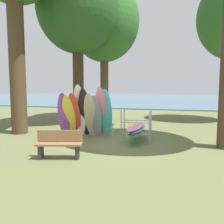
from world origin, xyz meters
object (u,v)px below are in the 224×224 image
at_px(park_bench, 59,144).
at_px(leaning_board_pile, 85,114).
at_px(tree_far_right_back, 104,22).
at_px(tree_mid_behind, 77,7).
at_px(board_storage_rack, 136,129).

bearing_deg(park_bench, leaning_board_pile, 95.64).
bearing_deg(tree_far_right_back, leaning_board_pile, -80.98).
bearing_deg(tree_mid_behind, board_storage_rack, -43.38).
bearing_deg(leaning_board_pile, tree_mid_behind, 116.27).
relative_size(tree_far_right_back, board_storage_rack, 4.29).
relative_size(tree_far_right_back, park_bench, 6.26).
bearing_deg(tree_far_right_back, park_bench, -82.07).
relative_size(tree_mid_behind, tree_far_right_back, 1.02).
xyz_separation_m(tree_mid_behind, board_storage_rack, (4.00, -3.78, -6.11)).
distance_m(tree_mid_behind, tree_far_right_back, 2.82).
height_order(tree_mid_behind, board_storage_rack, tree_mid_behind).
bearing_deg(park_bench, tree_far_right_back, 97.93).
bearing_deg(park_bench, tree_mid_behind, 107.39).
bearing_deg(board_storage_rack, leaning_board_pile, 175.56).
xyz_separation_m(tree_mid_behind, leaning_board_pile, (1.78, -3.61, -5.59)).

